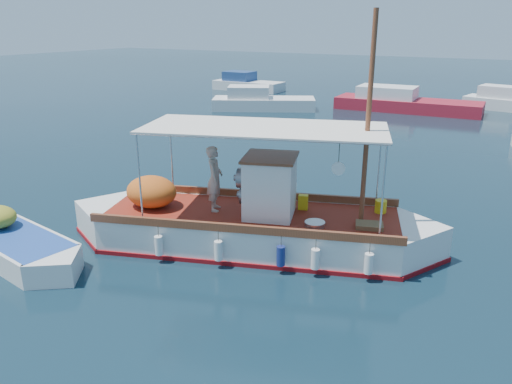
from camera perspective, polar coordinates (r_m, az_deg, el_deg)
The scene contains 7 objects.
ground at distance 13.78m, azimuth 3.07°, elevation -5.91°, with size 160.00×160.00×0.00m, color black.
fishing_caique at distance 13.47m, azimuth -0.86°, elevation -3.93°, with size 9.78×5.01×6.28m.
dinghy at distance 14.52m, azimuth -26.15°, elevation -5.39°, with size 5.47×2.19×1.35m.
bg_boat_nw at distance 35.04m, azimuth 0.53°, elevation 10.22°, with size 7.28×5.28×1.80m.
bg_boat_n at distance 35.93m, azimuth 16.44°, elevation 9.68°, with size 9.64×3.14×1.80m.
bg_boat_far_w at distance 45.28m, azimuth -1.08°, elevation 12.18°, with size 6.31×2.43×1.80m.
bg_boat_far_n at distance 38.83m, azimuth 26.85°, elevation 9.07°, with size 6.22×3.18×1.80m.
Camera 1 is at (5.46, -11.26, 5.77)m, focal length 35.00 mm.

